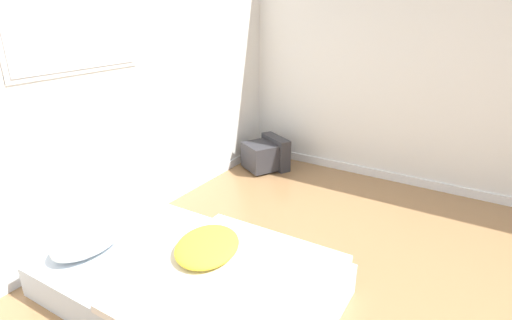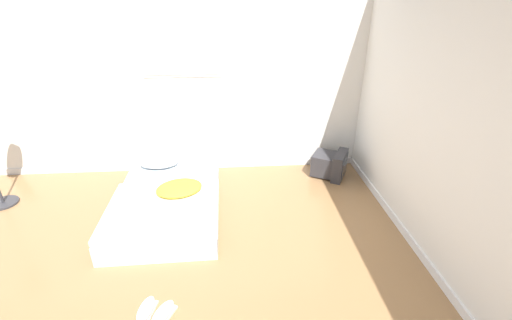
# 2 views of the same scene
# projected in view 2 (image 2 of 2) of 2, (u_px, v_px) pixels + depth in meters

# --- Properties ---
(wall_back) EXTENTS (7.90, 0.08, 2.60)m
(wall_back) POSITION_uv_depth(u_px,v_px,m) (160.00, 81.00, 4.53)
(wall_back) COLOR white
(wall_back) RESTS_ON ground_plane
(mattress_bed) EXTENTS (1.22, 1.90, 0.36)m
(mattress_bed) POSITION_uv_depth(u_px,v_px,m) (168.00, 199.00, 4.06)
(mattress_bed) COLOR silver
(mattress_bed) RESTS_ON ground_plane
(crt_tv) EXTENTS (0.58, 0.56, 0.37)m
(crt_tv) POSITION_uv_depth(u_px,v_px,m) (330.00, 164.00, 4.81)
(crt_tv) COLOR #333338
(crt_tv) RESTS_ON ground_plane
(sneaker_pair) EXTENTS (0.33, 0.33, 0.10)m
(sneaker_pair) POSITION_uv_depth(u_px,v_px,m) (154.00, 312.00, 2.74)
(sneaker_pair) COLOR silver
(sneaker_pair) RESTS_ON ground_plane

